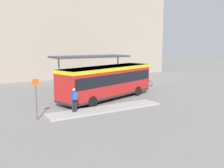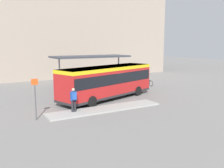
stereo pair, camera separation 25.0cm
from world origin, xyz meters
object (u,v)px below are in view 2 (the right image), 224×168
Objects in this scene: potted_planter_near_shelter at (116,84)px; potted_planter_far_side at (90,88)px; city_bus at (107,80)px; bicycle_green at (145,82)px; bicycle_black at (149,83)px; platform_sign at (35,97)px; pedestrian_waiting at (74,98)px.

potted_planter_near_shelter is 1.08× the size of potted_planter_far_side.
potted_planter_near_shelter is at bearing 4.86° from potted_planter_far_side.
city_bus is 5.98× the size of bicycle_green.
bicycle_black is 1.33× the size of potted_planter_far_side.
city_bus is at bearing 24.42° from platform_sign.
bicycle_green is 17.48m from platform_sign.
bicycle_black is 8.47m from potted_planter_far_side.
potted_planter_far_side is at bearing -68.96° from bicycle_green.
bicycle_black is at bearing 8.29° from potted_planter_near_shelter.
city_bus is 3.13m from potted_planter_far_side.
platform_sign is (-15.44, -8.11, 1.18)m from bicycle_green.
platform_sign reaches higher than potted_planter_far_side.
platform_sign is at bearing 115.73° from bicycle_black.
bicycle_black is at bearing 8.52° from city_bus.
potted_planter_near_shelter reaches higher than potted_planter_far_side.
potted_planter_near_shelter reaches higher than bicycle_black.
bicycle_black is at bearing -3.70° from bicycle_green.
bicycle_green is 0.62× the size of platform_sign.
potted_planter_far_side is at bearing 81.49° from city_bus.
potted_planter_far_side is at bearing 42.21° from platform_sign.
potted_planter_far_side is at bearing 97.30° from bicycle_black.
platform_sign reaches higher than pedestrian_waiting.
bicycle_green is at bearing 12.79° from city_bus.
city_bus reaches higher than pedestrian_waiting.
pedestrian_waiting is 1.06× the size of bicycle_black.
potted_planter_near_shelter is (-5.29, -1.62, 0.32)m from bicycle_green.
bicycle_green is (0.19, 0.88, 0.02)m from bicycle_black.
bicycle_green is at bearing 12.48° from potted_planter_far_side.
pedestrian_waiting is at bearing -139.60° from potted_planter_near_shelter.
platform_sign is (-2.78, -0.22, 0.43)m from pedestrian_waiting.
bicycle_black is 0.90m from bicycle_green.
city_bus reaches higher than bicycle_green.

